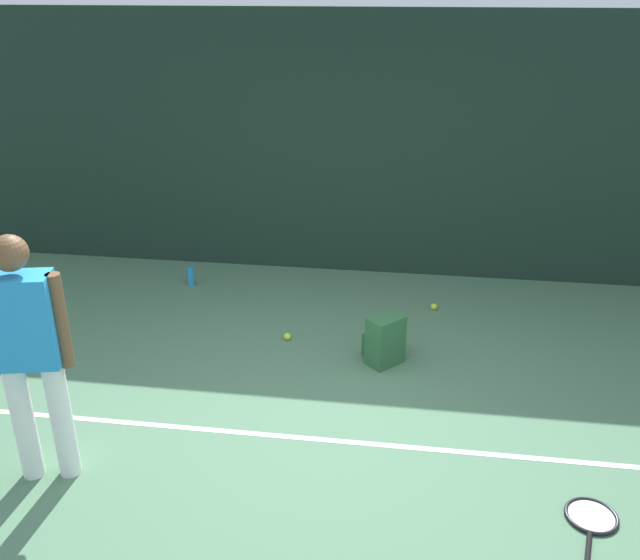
{
  "coord_description": "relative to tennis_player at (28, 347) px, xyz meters",
  "views": [
    {
      "loc": [
        0.64,
        -4.14,
        3.04
      ],
      "look_at": [
        0.0,
        0.4,
        1.0
      ],
      "focal_mm": 38.06,
      "sensor_mm": 36.0,
      "label": 1
    }
  ],
  "objects": [
    {
      "name": "tennis_racket",
      "position": [
        3.49,
        0.05,
        -0.95
      ],
      "size": [
        0.4,
        0.64,
        0.03
      ],
      "rotation": [
        0.0,
        0.0,
        1.3
      ],
      "color": "black",
      "rests_on": "ground"
    },
    {
      "name": "tennis_ball_by_fence",
      "position": [
        2.57,
        2.85,
        -0.93
      ],
      "size": [
        0.07,
        0.07,
        0.07
      ],
      "primitive_type": "sphere",
      "color": "#CCE033",
      "rests_on": "ground"
    },
    {
      "name": "back_fence",
      "position": [
        1.65,
        3.79,
        0.43
      ],
      "size": [
        10.0,
        0.1,
        2.79
      ],
      "primitive_type": "cube",
      "color": "#192D23",
      "rests_on": "ground"
    },
    {
      "name": "backpack",
      "position": [
        2.12,
        1.76,
        -0.76
      ],
      "size": [
        0.38,
        0.38,
        0.44
      ],
      "rotation": [
        0.0,
        0.0,
        3.95
      ],
      "color": "#2D6038",
      "rests_on": "ground"
    },
    {
      "name": "court_line",
      "position": [
        1.65,
        0.61,
        -0.96
      ],
      "size": [
        9.0,
        0.05,
        0.0
      ],
      "primitive_type": "cube",
      "color": "white",
      "rests_on": "ground"
    },
    {
      "name": "tennis_player",
      "position": [
        0.0,
        0.0,
        0.0
      ],
      "size": [
        0.52,
        0.3,
        1.7
      ],
      "rotation": [
        0.0,
        0.0,
        -2.92
      ],
      "color": "white",
      "rests_on": "ground"
    },
    {
      "name": "tennis_ball_near_player",
      "position": [
        1.22,
        2.03,
        -0.93
      ],
      "size": [
        0.07,
        0.07,
        0.07
      ],
      "primitive_type": "sphere",
      "color": "#CCE033",
      "rests_on": "ground"
    },
    {
      "name": "ground_plane",
      "position": [
        1.65,
        0.79,
        -0.97
      ],
      "size": [
        12.0,
        12.0,
        0.0
      ],
      "primitive_type": "plane",
      "color": "#4C7556"
    },
    {
      "name": "water_bottle",
      "position": [
        -0.03,
        3.09,
        -0.86
      ],
      "size": [
        0.07,
        0.07,
        0.21
      ],
      "primitive_type": "cylinder",
      "color": "#268CD8",
      "rests_on": "ground"
    }
  ]
}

